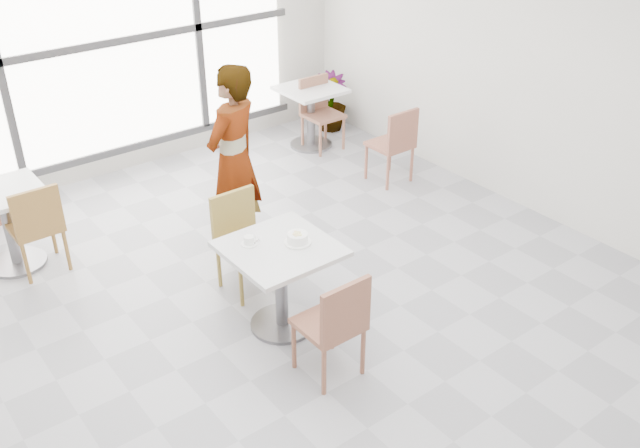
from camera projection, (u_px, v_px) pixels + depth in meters
floor at (298, 314)px, 5.89m from camera, size 7.00×7.00×0.00m
wall_back at (102, 42)px, 7.54m from camera, size 6.00×0.00×6.00m
wall_right at (551, 69)px, 6.72m from camera, size 0.00×7.00×7.00m
window at (104, 43)px, 7.50m from camera, size 4.60×0.07×2.52m
main_table at (281, 271)px, 5.50m from camera, size 0.80×0.80×0.75m
chair_near at (336, 322)px, 4.99m from camera, size 0.42×0.42×0.87m
chair_far at (241, 235)px, 6.02m from camera, size 0.42×0.42×0.87m
oatmeal_bowl at (298, 238)px, 5.41m from camera, size 0.21×0.21×0.10m
coffee_cup at (249, 241)px, 5.40m from camera, size 0.16×0.13×0.07m
person at (234, 160)px, 6.42m from camera, size 0.76×0.64×1.77m
bg_table_left at (7, 218)px, 6.30m from camera, size 0.70×0.70×0.75m
bg_table_right at (311, 109)px, 8.64m from camera, size 0.70×0.70×0.75m
bg_chair_left_near at (37, 224)px, 6.19m from camera, size 0.42×0.42×0.87m
bg_chair_right_near at (395, 141)px, 7.75m from camera, size 0.42×0.42×0.87m
bg_chair_right_far at (319, 108)px, 8.63m from camera, size 0.42×0.42×0.87m
plant_right at (330, 102)px, 9.18m from camera, size 0.53×0.53×0.75m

